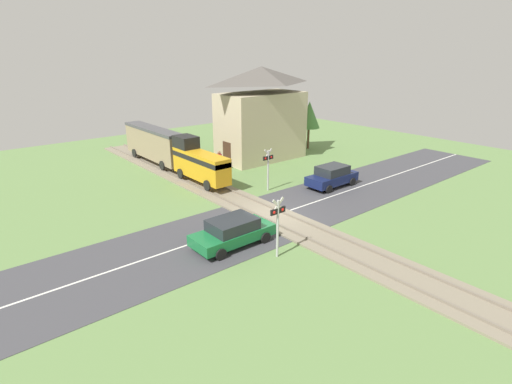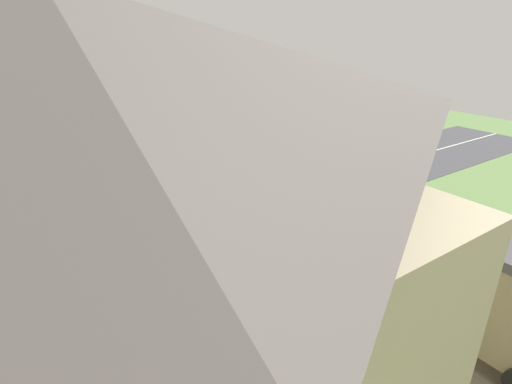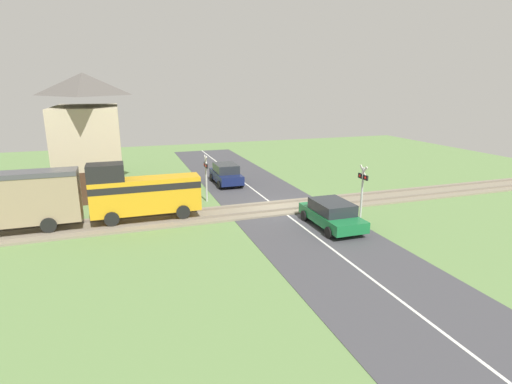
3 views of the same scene
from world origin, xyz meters
TOP-DOWN VIEW (x-y plane):
  - ground_plane at (0.00, 0.00)m, footprint 60.00×60.00m
  - road_surface at (0.00, 0.00)m, footprint 48.00×6.40m
  - track_bed at (0.00, 0.00)m, footprint 2.80×48.00m
  - car_near_crossing at (-3.97, -1.44)m, footprint 4.34×2.03m
  - car_far_side at (7.24, 1.44)m, footprint 4.08×1.91m
  - crossing_signal_west_approach at (-3.08, -3.83)m, footprint 0.90×0.18m
  - crossing_signal_east_approach at (3.08, 3.83)m, footprint 0.90×0.18m
  - pedestrian_by_station at (3.22, 10.09)m, footprint 0.42×0.42m

SIDE VIEW (x-z plane):
  - ground_plane at x=0.00m, z-range 0.00..0.00m
  - road_surface at x=0.00m, z-range 0.00..0.02m
  - track_bed at x=0.00m, z-range -0.05..0.19m
  - car_near_crossing at x=-3.97m, z-range 0.04..1.48m
  - pedestrian_by_station at x=3.22m, z-range -0.07..1.63m
  - car_far_side at x=7.24m, z-range 0.03..1.61m
  - crossing_signal_west_approach at x=-3.08m, z-range 0.43..3.48m
  - crossing_signal_east_approach at x=3.08m, z-range 0.43..3.48m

